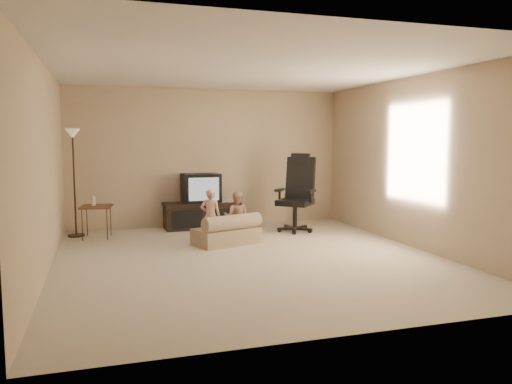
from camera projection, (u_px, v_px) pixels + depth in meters
floor at (250, 259)px, 6.65m from camera, size 5.50×5.50×0.00m
room_shell at (250, 145)px, 6.49m from camera, size 5.50×5.50×5.50m
tv_stand at (202, 206)px, 8.93m from camera, size 1.39×0.56×0.98m
office_chair at (297, 203)px, 8.63m from camera, size 0.87×0.87×1.34m
side_table at (96, 207)px, 8.00m from camera, size 0.54×0.54×0.71m
floor_lamp at (73, 158)px, 8.06m from camera, size 0.27×0.27×1.76m
child_sofa at (228, 232)px, 7.53m from camera, size 1.08×0.83×0.47m
toddler_left at (210, 216)px, 7.58m from camera, size 0.37×0.32×0.85m
toddler_right at (236, 217)px, 7.68m from camera, size 0.44×0.34×0.79m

